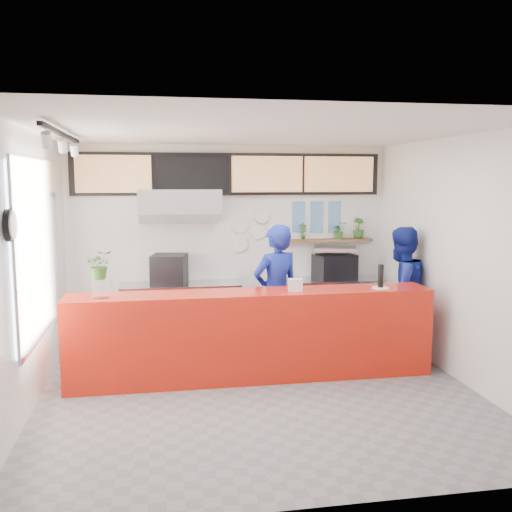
# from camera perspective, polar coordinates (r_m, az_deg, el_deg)

# --- Properties ---
(floor) EXTENTS (5.00, 5.00, 0.00)m
(floor) POSITION_cam_1_polar(r_m,az_deg,el_deg) (6.93, 0.19, -13.18)
(floor) COLOR slate
(floor) RESTS_ON ground
(ceiling) EXTENTS (5.00, 5.00, 0.00)m
(ceiling) POSITION_cam_1_polar(r_m,az_deg,el_deg) (6.50, 0.20, 12.37)
(ceiling) COLOR silver
(wall_back) EXTENTS (5.00, 0.00, 5.00)m
(wall_back) POSITION_cam_1_polar(r_m,az_deg,el_deg) (9.00, -2.61, 1.48)
(wall_back) COLOR white
(wall_back) RESTS_ON ground
(wall_left) EXTENTS (0.00, 5.00, 5.00)m
(wall_left) POSITION_cam_1_polar(r_m,az_deg,el_deg) (6.59, -21.73, -1.31)
(wall_left) COLOR white
(wall_left) RESTS_ON ground
(wall_right) EXTENTS (0.00, 5.00, 5.00)m
(wall_right) POSITION_cam_1_polar(r_m,az_deg,el_deg) (7.41, 19.60, -0.28)
(wall_right) COLOR white
(wall_right) RESTS_ON ground
(service_counter) EXTENTS (4.50, 0.60, 1.10)m
(service_counter) POSITION_cam_1_polar(r_m,az_deg,el_deg) (7.14, -0.38, -7.92)
(service_counter) COLOR red
(service_counter) RESTS_ON ground
(cream_band) EXTENTS (5.00, 0.02, 0.80)m
(cream_band) POSITION_cam_1_polar(r_m,az_deg,el_deg) (8.94, -2.64, 8.50)
(cream_band) COLOR beige
(cream_band) RESTS_ON wall_back
(prep_bench) EXTENTS (1.80, 0.60, 0.90)m
(prep_bench) POSITION_cam_1_polar(r_m,az_deg,el_deg) (8.82, -7.50, -5.63)
(prep_bench) COLOR #B2B5BA
(prep_bench) RESTS_ON ground
(panini_oven) EXTENTS (0.59, 0.59, 0.45)m
(panini_oven) POSITION_cam_1_polar(r_m,az_deg,el_deg) (8.68, -8.66, -1.33)
(panini_oven) COLOR black
(panini_oven) RESTS_ON prep_bench
(extraction_hood) EXTENTS (1.20, 0.70, 0.35)m
(extraction_hood) POSITION_cam_1_polar(r_m,az_deg,el_deg) (8.54, -7.68, 5.46)
(extraction_hood) COLOR #B2B5BA
(extraction_hood) RESTS_ON ceiling
(hood_lip) EXTENTS (1.20, 0.69, 0.31)m
(hood_lip) POSITION_cam_1_polar(r_m,az_deg,el_deg) (8.55, -7.66, 4.12)
(hood_lip) COLOR #B2B5BA
(hood_lip) RESTS_ON ceiling
(right_bench) EXTENTS (1.80, 0.60, 0.90)m
(right_bench) POSITION_cam_1_polar(r_m,az_deg,el_deg) (9.20, 7.02, -5.07)
(right_bench) COLOR #B2B5BA
(right_bench) RESTS_ON ground
(espresso_machine) EXTENTS (0.68, 0.54, 0.39)m
(espresso_machine) POSITION_cam_1_polar(r_m,az_deg,el_deg) (9.12, 7.86, -1.07)
(espresso_machine) COLOR black
(espresso_machine) RESTS_ON right_bench
(espresso_tray) EXTENTS (0.75, 0.62, 0.06)m
(espresso_tray) POSITION_cam_1_polar(r_m,az_deg,el_deg) (9.08, 7.90, 0.70)
(espresso_tray) COLOR #A8ABAF
(espresso_tray) RESTS_ON espresso_machine
(herb_shelf) EXTENTS (1.40, 0.18, 0.04)m
(herb_shelf) POSITION_cam_1_polar(r_m,az_deg,el_deg) (9.25, 7.36, 1.58)
(herb_shelf) COLOR brown
(herb_shelf) RESTS_ON wall_back
(menu_board_far_left) EXTENTS (1.10, 0.10, 0.55)m
(menu_board_far_left) POSITION_cam_1_polar(r_m,az_deg,el_deg) (8.78, -14.06, 7.97)
(menu_board_far_left) COLOR tan
(menu_board_far_left) RESTS_ON wall_back
(menu_board_mid_left) EXTENTS (1.10, 0.10, 0.55)m
(menu_board_mid_left) POSITION_cam_1_polar(r_m,az_deg,el_deg) (8.78, -6.41, 8.15)
(menu_board_mid_left) COLOR black
(menu_board_mid_left) RESTS_ON wall_back
(menu_board_mid_right) EXTENTS (1.10, 0.10, 0.55)m
(menu_board_mid_right) POSITION_cam_1_polar(r_m,az_deg,el_deg) (8.93, 1.12, 8.18)
(menu_board_mid_right) COLOR tan
(menu_board_mid_right) RESTS_ON wall_back
(menu_board_far_right) EXTENTS (1.10, 0.10, 0.55)m
(menu_board_far_right) POSITION_cam_1_polar(r_m,az_deg,el_deg) (9.22, 8.29, 8.09)
(menu_board_far_right) COLOR tan
(menu_board_far_right) RESTS_ON wall_back
(soffit) EXTENTS (4.80, 0.04, 0.65)m
(soffit) POSITION_cam_1_polar(r_m,az_deg,el_deg) (8.91, -2.61, 8.18)
(soffit) COLOR black
(soffit) RESTS_ON wall_back
(window_pane) EXTENTS (0.04, 2.20, 1.90)m
(window_pane) POSITION_cam_1_polar(r_m,az_deg,el_deg) (6.85, -21.06, 0.73)
(window_pane) COLOR silver
(window_pane) RESTS_ON wall_left
(window_frame) EXTENTS (0.03, 2.30, 2.00)m
(window_frame) POSITION_cam_1_polar(r_m,az_deg,el_deg) (6.85, -20.90, 0.74)
(window_frame) COLOR #B2B5BA
(window_frame) RESTS_ON wall_left
(wall_clock_rim) EXTENTS (0.05, 0.30, 0.30)m
(wall_clock_rim) POSITION_cam_1_polar(r_m,az_deg,el_deg) (5.65, -23.44, 2.82)
(wall_clock_rim) COLOR black
(wall_clock_rim) RESTS_ON wall_left
(wall_clock_face) EXTENTS (0.02, 0.26, 0.26)m
(wall_clock_face) POSITION_cam_1_polar(r_m,az_deg,el_deg) (5.64, -23.15, 2.83)
(wall_clock_face) COLOR white
(wall_clock_face) RESTS_ON wall_left
(track_rail) EXTENTS (0.05, 2.40, 0.04)m
(track_rail) POSITION_cam_1_polar(r_m,az_deg,el_deg) (6.47, -18.83, 11.47)
(track_rail) COLOR black
(track_rail) RESTS_ON ceiling
(dec_plate_a) EXTENTS (0.24, 0.03, 0.24)m
(dec_plate_a) POSITION_cam_1_polar(r_m,az_deg,el_deg) (8.97, -1.64, 3.06)
(dec_plate_a) COLOR silver
(dec_plate_a) RESTS_ON wall_back
(dec_plate_b) EXTENTS (0.24, 0.03, 0.24)m
(dec_plate_b) POSITION_cam_1_polar(r_m,az_deg,el_deg) (9.03, 0.25, 2.46)
(dec_plate_b) COLOR silver
(dec_plate_b) RESTS_ON wall_back
(dec_plate_c) EXTENTS (0.24, 0.03, 0.24)m
(dec_plate_c) POSITION_cam_1_polar(r_m,az_deg,el_deg) (9.00, -1.63, 1.16)
(dec_plate_c) COLOR silver
(dec_plate_c) RESTS_ON wall_back
(dec_plate_d) EXTENTS (0.24, 0.03, 0.24)m
(dec_plate_d) POSITION_cam_1_polar(r_m,az_deg,el_deg) (9.02, 0.56, 4.05)
(dec_plate_d) COLOR silver
(dec_plate_d) RESTS_ON wall_back
(photo_frame_a) EXTENTS (0.20, 0.02, 0.25)m
(photo_frame_a) POSITION_cam_1_polar(r_m,az_deg,el_deg) (9.15, 4.26, 4.70)
(photo_frame_a) COLOR #598CBF
(photo_frame_a) RESTS_ON wall_back
(photo_frame_b) EXTENTS (0.20, 0.02, 0.25)m
(photo_frame_b) POSITION_cam_1_polar(r_m,az_deg,el_deg) (9.23, 6.07, 4.71)
(photo_frame_b) COLOR #598CBF
(photo_frame_b) RESTS_ON wall_back
(photo_frame_c) EXTENTS (0.20, 0.02, 0.25)m
(photo_frame_c) POSITION_cam_1_polar(r_m,az_deg,el_deg) (9.32, 7.85, 4.70)
(photo_frame_c) COLOR #598CBF
(photo_frame_c) RESTS_ON wall_back
(photo_frame_d) EXTENTS (0.20, 0.02, 0.25)m
(photo_frame_d) POSITION_cam_1_polar(r_m,az_deg,el_deg) (9.17, 4.25, 3.14)
(photo_frame_d) COLOR #598CBF
(photo_frame_d) RESTS_ON wall_back
(photo_frame_e) EXTENTS (0.20, 0.02, 0.25)m
(photo_frame_e) POSITION_cam_1_polar(r_m,az_deg,el_deg) (9.24, 6.05, 3.16)
(photo_frame_e) COLOR #598CBF
(photo_frame_e) RESTS_ON wall_back
(photo_frame_f) EXTENTS (0.20, 0.02, 0.25)m
(photo_frame_f) POSITION_cam_1_polar(r_m,az_deg,el_deg) (9.33, 7.83, 3.17)
(photo_frame_f) COLOR #598CBF
(photo_frame_f) RESTS_ON wall_back
(staff_center) EXTENTS (0.80, 0.66, 1.88)m
(staff_center) POSITION_cam_1_polar(r_m,az_deg,el_deg) (7.65, 2.03, -3.86)
(staff_center) COLOR navy
(staff_center) RESTS_ON ground
(staff_right) EXTENTS (1.08, 0.97, 1.82)m
(staff_right) POSITION_cam_1_polar(r_m,az_deg,el_deg) (8.26, 14.22, -3.45)
(staff_right) COLOR navy
(staff_right) RESTS_ON ground
(herb_a) EXTENTS (0.15, 0.12, 0.27)m
(herb_a) POSITION_cam_1_polar(r_m,az_deg,el_deg) (9.11, 4.71, 2.51)
(herb_a) COLOR #2E6021
(herb_a) RESTS_ON herb_shelf
(herb_c) EXTENTS (0.27, 0.24, 0.27)m
(herb_c) POSITION_cam_1_polar(r_m,az_deg,el_deg) (9.28, 8.31, 2.56)
(herb_c) COLOR #2E6021
(herb_c) RESTS_ON herb_shelf
(herb_d) EXTENTS (0.22, 0.20, 0.34)m
(herb_d) POSITION_cam_1_polar(r_m,az_deg,el_deg) (9.38, 10.19, 2.77)
(herb_d) COLOR #2E6021
(herb_d) RESTS_ON herb_shelf
(glass_vase) EXTENTS (0.25, 0.25, 0.24)m
(glass_vase) POSITION_cam_1_polar(r_m,az_deg,el_deg) (6.86, -15.27, -3.08)
(glass_vase) COLOR silver
(glass_vase) RESTS_ON service_counter
(basil_vase) EXTENTS (0.35, 0.32, 0.34)m
(basil_vase) POSITION_cam_1_polar(r_m,az_deg,el_deg) (6.81, -15.35, -0.85)
(basil_vase) COLOR #2E6021
(basil_vase) RESTS_ON glass_vase
(napkin_holder) EXTENTS (0.19, 0.14, 0.15)m
(napkin_holder) POSITION_cam_1_polar(r_m,az_deg,el_deg) (7.04, 3.95, -2.91)
(napkin_holder) COLOR silver
(napkin_holder) RESTS_ON service_counter
(white_plate) EXTENTS (0.25, 0.25, 0.02)m
(white_plate) POSITION_cam_1_polar(r_m,az_deg,el_deg) (7.38, 12.33, -3.13)
(white_plate) COLOR silver
(white_plate) RESTS_ON service_counter
(pepper_mill) EXTENTS (0.08, 0.08, 0.29)m
(pepper_mill) POSITION_cam_1_polar(r_m,az_deg,el_deg) (7.35, 12.36, -1.97)
(pepper_mill) COLOR black
(pepper_mill) RESTS_ON white_plate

